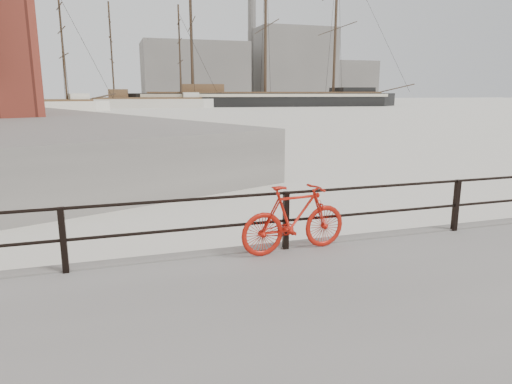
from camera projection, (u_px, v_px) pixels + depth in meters
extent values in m
plane|color=white|center=(447.00, 245.00, 9.07)|extent=(400.00, 400.00, 0.00)
imported|color=#B9190C|center=(295.00, 218.00, 7.57)|extent=(1.92, 0.50, 1.15)
cube|color=gray|center=(195.00, 72.00, 143.40)|extent=(32.00, 18.00, 18.00)
cube|color=gray|center=(292.00, 65.00, 157.72)|extent=(26.00, 20.00, 24.00)
cube|color=gray|center=(344.00, 81.00, 170.23)|extent=(20.00, 16.00, 14.00)
cylinder|color=gray|center=(252.00, 35.00, 156.40)|extent=(2.80, 2.80, 44.00)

